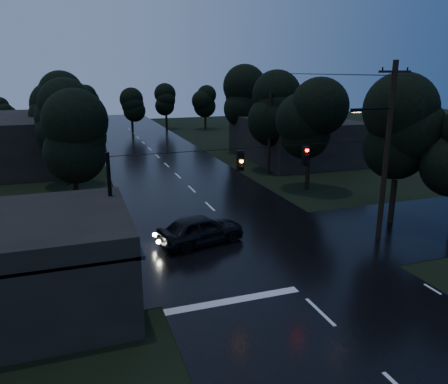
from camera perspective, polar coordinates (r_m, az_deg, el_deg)
main_road at (r=40.70m, az=-6.05°, el=2.10°), size 12.00×120.00×0.02m
cross_street at (r=24.32m, az=3.82°, el=-7.33°), size 60.00×9.00×0.02m
building_far_right at (r=48.86m, az=9.04°, el=6.90°), size 10.00×14.00×4.40m
building_far_left at (r=49.35m, az=-25.07°, el=6.06°), size 10.00×16.00×5.00m
utility_pole_main at (r=25.79m, az=20.36°, el=5.25°), size 3.50×0.30×10.00m
utility_pole_far at (r=40.78m, az=5.97°, el=7.68°), size 2.00×0.30×7.50m
anchor_pole_left at (r=20.67m, az=-14.45°, el=-3.15°), size 0.18×0.18×6.00m
span_signals at (r=22.12m, az=6.42°, el=4.50°), size 15.00×0.37×1.12m
tree_corner_near at (r=28.86m, az=22.03°, el=7.58°), size 4.48×4.48×9.44m
tree_left_a at (r=30.87m, az=-19.38°, el=6.88°), size 3.92×3.92×8.26m
tree_left_b at (r=38.78m, az=-20.41°, el=8.98°), size 4.20×4.20×8.85m
tree_left_c at (r=48.72m, az=-21.05°, el=10.54°), size 4.48×4.48×9.44m
tree_right_a at (r=35.61m, az=11.21°, el=9.14°), size 4.20×4.20×8.85m
tree_right_b at (r=42.90m, az=6.51°, el=10.90°), size 4.48×4.48×9.44m
tree_right_c at (r=52.27m, az=2.32°, el=12.24°), size 4.76×4.76×10.03m
car at (r=24.62m, az=-3.06°, el=-4.91°), size 5.27×3.02×1.69m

